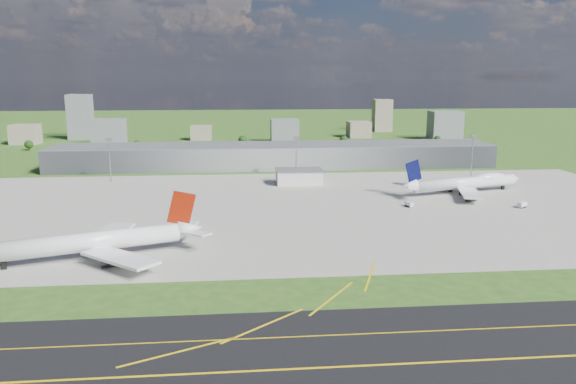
{
  "coord_description": "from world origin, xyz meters",
  "views": [
    {
      "loc": [
        -26.24,
        -218.66,
        61.05
      ],
      "look_at": [
        -2.69,
        33.18,
        9.0
      ],
      "focal_mm": 35.0,
      "sensor_mm": 36.0,
      "label": 1
    }
  ],
  "objects": [
    {
      "name": "bldg_w",
      "position": [
        -140.0,
        300.0,
        12.0
      ],
      "size": [
        28.0,
        22.0,
        24.0
      ],
      "primitive_type": "cube",
      "color": "slate",
      "rests_on": "ground"
    },
    {
      "name": "taxiway",
      "position": [
        0.0,
        -110.0,
        0.03
      ],
      "size": [
        1400.0,
        60.0,
        0.06
      ],
      "primitive_type": "cube",
      "color": "black",
      "rests_on": "ground"
    },
    {
      "name": "tree_c",
      "position": [
        -20.0,
        280.0,
        5.84
      ],
      "size": [
        8.1,
        8.1,
        9.9
      ],
      "color": "#382314",
      "rests_on": "ground"
    },
    {
      "name": "bldg_tall_e",
      "position": [
        140.0,
        410.0,
        18.0
      ],
      "size": [
        20.0,
        18.0,
        36.0
      ],
      "primitive_type": "cube",
      "color": "gray",
      "rests_on": "ground"
    },
    {
      "name": "ground",
      "position": [
        0.0,
        150.0,
        0.0
      ],
      "size": [
        1400.0,
        1400.0,
        0.0
      ],
      "primitive_type": "plane",
      "color": "#2A551A",
      "rests_on": "ground"
    },
    {
      "name": "bldg_far_w",
      "position": [
        -220.0,
        320.0,
        9.0
      ],
      "size": [
        24.0,
        20.0,
        18.0
      ],
      "primitive_type": "cube",
      "color": "gray",
      "rests_on": "ground"
    },
    {
      "name": "tree_far_w",
      "position": [
        -200.0,
        270.0,
        5.18
      ],
      "size": [
        7.2,
        7.2,
        8.8
      ],
      "color": "#382314",
      "rests_on": "ground"
    },
    {
      "name": "bldg_c",
      "position": [
        20.0,
        310.0,
        11.0
      ],
      "size": [
        26.0,
        20.0,
        22.0
      ],
      "primitive_type": "cube",
      "color": "slate",
      "rests_on": "ground"
    },
    {
      "name": "airliner_red_twin",
      "position": [
        -74.93,
        -29.55,
        5.7
      ],
      "size": [
        75.73,
        57.59,
        21.39
      ],
      "rotation": [
        0.0,
        0.0,
        3.47
      ],
      "color": "white",
      "rests_on": "ground"
    },
    {
      "name": "bldg_e",
      "position": [
        180.0,
        320.0,
        14.0
      ],
      "size": [
        30.0,
        22.0,
        28.0
      ],
      "primitive_type": "cube",
      "color": "slate",
      "rests_on": "ground"
    },
    {
      "name": "terminal",
      "position": [
        0.0,
        165.0,
        7.5
      ],
      "size": [
        300.0,
        42.0,
        15.0
      ],
      "primitive_type": "cube",
      "color": "gray",
      "rests_on": "ground"
    },
    {
      "name": "van_white_near",
      "position": [
        55.64,
        35.79,
        1.22
      ],
      "size": [
        3.46,
        5.1,
        2.41
      ],
      "rotation": [
        0.0,
        0.0,
        1.9
      ],
      "color": "white",
      "rests_on": "ground"
    },
    {
      "name": "tree_far_e",
      "position": [
        160.0,
        285.0,
        4.53
      ],
      "size": [
        6.3,
        6.3,
        7.7
      ],
      "color": "#382314",
      "rests_on": "ground"
    },
    {
      "name": "mast_center",
      "position": [
        10.0,
        115.0,
        17.71
      ],
      "size": [
        3.5,
        2.0,
        25.9
      ],
      "color": "gray",
      "rests_on": "ground"
    },
    {
      "name": "tug_yellow",
      "position": [
        -47.88,
        4.76,
        0.89
      ],
      "size": [
        3.57,
        2.36,
        1.69
      ],
      "rotation": [
        0.0,
        0.0,
        0.13
      ],
      "color": "yellow",
      "rests_on": "ground"
    },
    {
      "name": "airliner_blue_quad",
      "position": [
        95.56,
        65.42,
        5.46
      ],
      "size": [
        74.13,
        57.09,
        19.65
      ],
      "rotation": [
        0.0,
        0.0,
        0.26
      ],
      "color": "white",
      "rests_on": "ground"
    },
    {
      "name": "van_white_far",
      "position": [
        108.71,
        29.29,
        1.31
      ],
      "size": [
        5.53,
        4.78,
        2.6
      ],
      "rotation": [
        0.0,
        0.0,
        0.59
      ],
      "color": "white",
      "rests_on": "ground"
    },
    {
      "name": "bldg_cw",
      "position": [
        -60.0,
        340.0,
        7.0
      ],
      "size": [
        20.0,
        18.0,
        14.0
      ],
      "primitive_type": "cube",
      "color": "gray",
      "rests_on": "ground"
    },
    {
      "name": "mast_west",
      "position": [
        -100.0,
        115.0,
        17.71
      ],
      "size": [
        3.5,
        2.0,
        25.9
      ],
      "color": "gray",
      "rests_on": "ground"
    },
    {
      "name": "fire_truck",
      "position": [
        -72.08,
        -16.56,
        1.88
      ],
      "size": [
        9.13,
        5.93,
        3.77
      ],
      "rotation": [
        0.0,
        0.0,
        -0.35
      ],
      "color": "#B4180C",
      "rests_on": "ground"
    },
    {
      "name": "bldg_tall_w",
      "position": [
        -180.0,
        360.0,
        22.0
      ],
      "size": [
        22.0,
        20.0,
        44.0
      ],
      "primitive_type": "cube",
      "color": "slate",
      "rests_on": "ground"
    },
    {
      "name": "tree_e",
      "position": [
        70.0,
        275.0,
        5.51
      ],
      "size": [
        7.65,
        7.65,
        9.35
      ],
      "color": "#382314",
      "rests_on": "ground"
    },
    {
      "name": "apron",
      "position": [
        10.0,
        40.0,
        0.04
      ],
      "size": [
        360.0,
        190.0,
        0.08
      ],
      "primitive_type": "cube",
      "color": "gray",
      "rests_on": "ground"
    },
    {
      "name": "tree_w",
      "position": [
        -110.0,
        265.0,
        4.86
      ],
      "size": [
        6.75,
        6.75,
        8.25
      ],
      "color": "#382314",
      "rests_on": "ground"
    },
    {
      "name": "bldg_ce",
      "position": [
        100.0,
        350.0,
        8.0
      ],
      "size": [
        22.0,
        24.0,
        16.0
      ],
      "primitive_type": "cube",
      "color": "gray",
      "rests_on": "ground"
    },
    {
      "name": "ops_building",
      "position": [
        10.0,
        100.0,
        4.0
      ],
      "size": [
        26.0,
        16.0,
        8.0
      ],
      "primitive_type": "cube",
      "color": "silver",
      "rests_on": "ground"
    },
    {
      "name": "mast_east",
      "position": [
        120.0,
        115.0,
        17.71
      ],
      "size": [
        3.5,
        2.0,
        25.9
      ],
      "color": "gray",
      "rests_on": "ground"
    }
  ]
}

